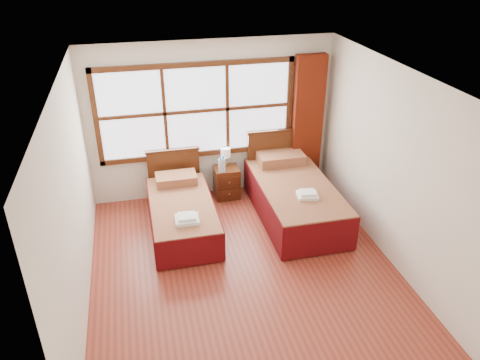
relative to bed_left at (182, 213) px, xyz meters
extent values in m
plane|color=maroon|center=(0.68, -1.20, -0.28)|extent=(4.50, 4.50, 0.00)
plane|color=white|center=(0.68, -1.20, 2.32)|extent=(4.50, 4.50, 0.00)
plane|color=silver|center=(0.68, 1.05, 1.02)|extent=(4.00, 0.00, 4.00)
plane|color=silver|center=(-1.32, -1.20, 1.02)|extent=(0.00, 4.50, 4.50)
plane|color=silver|center=(2.68, -1.20, 1.02)|extent=(0.00, 4.50, 4.50)
cube|color=white|center=(0.43, 1.02, 1.22)|extent=(3.00, 0.02, 1.40)
cube|color=#4C2410|center=(0.43, 1.00, 0.48)|extent=(3.16, 0.06, 0.08)
cube|color=#4C2410|center=(0.43, 1.00, 1.96)|extent=(3.16, 0.06, 0.08)
cube|color=#4C2410|center=(-1.11, 1.00, 1.22)|extent=(0.08, 0.06, 1.56)
cube|color=#4C2410|center=(1.97, 1.00, 1.22)|extent=(0.08, 0.06, 1.56)
cube|color=#4C2410|center=(-0.07, 1.00, 1.22)|extent=(0.05, 0.05, 1.40)
cube|color=#4C2410|center=(0.93, 1.00, 1.22)|extent=(0.05, 0.05, 1.40)
cube|color=#4C2410|center=(0.43, 1.00, 1.22)|extent=(3.00, 0.05, 0.05)
cube|color=#621A09|center=(2.28, 0.91, 0.89)|extent=(0.50, 0.16, 2.30)
cube|color=#401D0D|center=(0.00, -0.07, -0.15)|extent=(0.81, 1.63, 0.26)
cube|color=#61170D|center=(0.00, -0.07, 0.10)|extent=(0.91, 1.80, 0.22)
cube|color=#58090C|center=(-0.46, -0.07, -0.03)|extent=(0.03, 1.80, 0.45)
cube|color=#58090C|center=(0.46, -0.07, -0.03)|extent=(0.03, 1.80, 0.45)
cube|color=#58090C|center=(0.00, -0.97, -0.03)|extent=(0.91, 0.03, 0.45)
cube|color=#61170D|center=(0.00, 0.58, 0.28)|extent=(0.64, 0.37, 0.14)
cube|color=#4C2410|center=(0.00, 0.94, 0.16)|extent=(0.85, 0.06, 0.88)
cube|color=#401D0D|center=(0.00, 0.94, 0.61)|extent=(0.88, 0.08, 0.04)
cube|color=#401D0D|center=(1.77, -0.07, -0.12)|extent=(0.97, 1.94, 0.32)
cube|color=#61170D|center=(1.77, -0.07, 0.17)|extent=(1.09, 2.15, 0.26)
cube|color=#58090C|center=(1.23, -0.07, 0.01)|extent=(0.03, 2.15, 0.54)
cube|color=#58090C|center=(2.31, -0.07, 0.01)|extent=(0.03, 2.15, 0.54)
cube|color=#58090C|center=(1.77, -1.14, 0.01)|extent=(1.09, 0.03, 0.54)
cube|color=#61170D|center=(1.77, 0.71, 0.39)|extent=(0.76, 0.44, 0.17)
cube|color=#4C2410|center=(1.77, 0.94, 0.25)|extent=(1.01, 0.06, 1.06)
cube|color=#401D0D|center=(1.77, 0.94, 0.79)|extent=(1.06, 0.08, 0.04)
cube|color=#4C2410|center=(0.86, 0.80, -0.01)|extent=(0.40, 0.36, 0.54)
cube|color=#401D0D|center=(0.86, 0.61, -0.12)|extent=(0.36, 0.02, 0.16)
cube|color=#401D0D|center=(0.86, 0.61, 0.10)|extent=(0.36, 0.02, 0.16)
sphere|color=#A68138|center=(0.86, 0.59, -0.12)|extent=(0.03, 0.03, 0.03)
sphere|color=#A68138|center=(0.86, 0.59, 0.10)|extent=(0.03, 0.03, 0.03)
cube|color=white|center=(0.02, -0.57, 0.23)|extent=(0.34, 0.30, 0.05)
cube|color=white|center=(0.02, -0.57, 0.28)|extent=(0.25, 0.22, 0.05)
cube|color=white|center=(1.80, -0.47, 0.32)|extent=(0.34, 0.31, 0.05)
cube|color=white|center=(1.80, -0.47, 0.37)|extent=(0.25, 0.23, 0.04)
cylinder|color=#B49639|center=(0.87, 0.92, 0.27)|extent=(0.10, 0.10, 0.02)
cylinder|color=#B49639|center=(0.87, 0.92, 0.34)|extent=(0.02, 0.02, 0.13)
cylinder|color=white|center=(0.87, 0.92, 0.49)|extent=(0.16, 0.16, 0.16)
cylinder|color=silver|center=(0.74, 0.68, 0.37)|extent=(0.07, 0.07, 0.23)
cylinder|color=#1760B3|center=(0.74, 0.68, 0.50)|extent=(0.03, 0.03, 0.03)
cylinder|color=silver|center=(0.78, 0.68, 0.38)|extent=(0.07, 0.07, 0.24)
cylinder|color=#1760B3|center=(0.78, 0.68, 0.52)|extent=(0.04, 0.04, 0.03)
camera|label=1|loc=(-0.52, -6.01, 3.73)|focal=35.00mm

